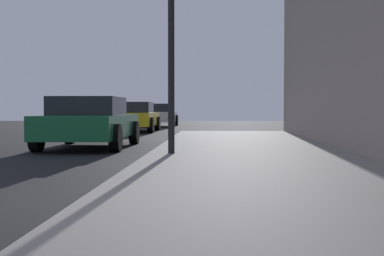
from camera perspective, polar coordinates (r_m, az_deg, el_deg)
The scene contains 4 objects.
sidewalk at distance 4.61m, azimuth 12.08°, elevation -9.20°, with size 4.00×32.00×0.15m, color gray.
car_green at distance 13.81m, azimuth -10.69°, elevation 0.63°, with size 2.02×4.44×1.27m.
car_yellow at distance 23.33m, azimuth -6.24°, elevation 1.19°, with size 2.06×4.10×1.27m.
car_silver at distance 30.43m, azimuth -3.49°, elevation 1.38°, with size 1.96×4.03×1.27m.
Camera 1 is at (3.22, -4.46, 0.97)m, focal length 50.79 mm.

